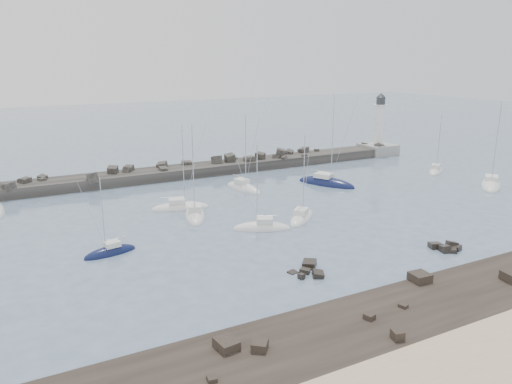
% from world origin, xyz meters
% --- Properties ---
extents(ground, '(400.00, 400.00, 0.00)m').
position_xyz_m(ground, '(0.00, 0.00, 0.00)').
color(ground, slate).
rests_on(ground, ground).
extents(rock_shelf, '(140.00, 12.12, 1.82)m').
position_xyz_m(rock_shelf, '(0.26, -21.99, 0.02)').
color(rock_shelf, black).
rests_on(rock_shelf, ground).
extents(rock_cluster_near, '(4.06, 4.46, 1.38)m').
position_xyz_m(rock_cluster_near, '(-3.51, -9.07, 0.13)').
color(rock_cluster_near, black).
rests_on(rock_cluster_near, ground).
extents(rock_cluster_far, '(3.38, 3.46, 1.69)m').
position_xyz_m(rock_cluster_far, '(14.06, -11.55, 0.10)').
color(rock_cluster_far, black).
rests_on(rock_cluster_far, ground).
extents(breakwater, '(115.00, 7.59, 5.10)m').
position_xyz_m(breakwater, '(-7.73, 38.01, 0.30)').
color(breakwater, '#2D2B28').
rests_on(breakwater, ground).
extents(lighthouse, '(7.00, 7.00, 14.60)m').
position_xyz_m(lighthouse, '(47.00, 38.00, 3.09)').
color(lighthouse, gray).
rests_on(lighthouse, ground).
extents(sailboat_2, '(6.35, 2.97, 9.87)m').
position_xyz_m(sailboat_2, '(-20.79, 5.42, 0.14)').
color(sailboat_2, '#0F163E').
rests_on(sailboat_2, ground).
extents(sailboat_3, '(5.49, 9.16, 14.02)m').
position_xyz_m(sailboat_3, '(-7.29, 13.80, 0.16)').
color(sailboat_3, white).
rests_on(sailboat_3, ground).
extents(sailboat_4, '(8.88, 4.70, 13.40)m').
position_xyz_m(sailboat_4, '(-7.89, 18.26, 0.13)').
color(sailboat_4, white).
rests_on(sailboat_4, ground).
extents(sailboat_5, '(7.83, 5.43, 12.09)m').
position_xyz_m(sailboat_5, '(-1.53, 4.68, 0.14)').
color(sailboat_5, white).
rests_on(sailboat_5, ground).
extents(sailboat_6, '(4.38, 8.93, 13.72)m').
position_xyz_m(sailboat_6, '(5.26, 23.76, 0.16)').
color(sailboat_6, white).
rests_on(sailboat_6, ground).
extents(sailboat_7, '(7.52, 7.02, 12.53)m').
position_xyz_m(sailboat_7, '(5.36, 5.84, 0.14)').
color(sailboat_7, white).
rests_on(sailboat_7, ground).
extents(sailboat_8, '(7.86, 11.16, 17.00)m').
position_xyz_m(sailboat_8, '(19.81, 20.22, 0.15)').
color(sailboat_8, '#0F163E').
rests_on(sailboat_8, ground).
extents(sailboat_9, '(9.88, 8.59, 15.82)m').
position_xyz_m(sailboat_9, '(44.28, 5.76, 0.14)').
color(sailboat_9, white).
rests_on(sailboat_9, ground).
extents(sailboat_10, '(7.48, 6.01, 11.96)m').
position_xyz_m(sailboat_10, '(44.26, 18.07, 0.15)').
color(sailboat_10, white).
rests_on(sailboat_10, ground).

